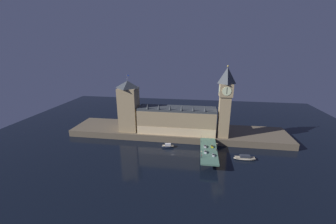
# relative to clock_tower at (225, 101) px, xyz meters

# --- Properties ---
(ground_plane) EXTENTS (400.00, 400.00, 0.00)m
(ground_plane) POSITION_rel_clock_tower_xyz_m (-44.56, -26.41, -41.77)
(ground_plane) COLOR black
(embankment) EXTENTS (220.00, 42.00, 6.46)m
(embankment) POSITION_rel_clock_tower_xyz_m (-44.56, 12.59, -38.54)
(embankment) COLOR brown
(embankment) RESTS_ON ground_plane
(parliament_hall) EXTENTS (75.64, 21.17, 30.61)m
(parliament_hall) POSITION_rel_clock_tower_xyz_m (-44.54, 4.49, -22.59)
(parliament_hall) COLOR tan
(parliament_hall) RESTS_ON embankment
(clock_tower) EXTENTS (12.09, 12.20, 66.72)m
(clock_tower) POSITION_rel_clock_tower_xyz_m (0.00, 0.00, 0.00)
(clock_tower) COLOR tan
(clock_tower) RESTS_ON embankment
(victoria_tower) EXTENTS (18.05, 18.05, 56.67)m
(victoria_tower) POSITION_rel_clock_tower_xyz_m (-93.02, 3.94, -9.85)
(victoria_tower) COLOR tan
(victoria_tower) RESTS_ON embankment
(bridge) EXTENTS (13.42, 46.00, 7.41)m
(bridge) POSITION_rel_clock_tower_xyz_m (-13.97, -31.41, -36.66)
(bridge) COLOR #4C7560
(bridge) RESTS_ON ground_plane
(car_northbound_lead) EXTENTS (2.07, 4.56, 1.54)m
(car_northbound_lead) POSITION_rel_clock_tower_xyz_m (-16.92, -27.50, -33.64)
(car_northbound_lead) COLOR silver
(car_northbound_lead) RESTS_ON bridge
(car_northbound_trail) EXTENTS (1.90, 4.44, 1.52)m
(car_northbound_trail) POSITION_rel_clock_tower_xyz_m (-16.92, -37.46, -33.65)
(car_northbound_trail) COLOR white
(car_northbound_trail) RESTS_ON bridge
(car_southbound_lead) EXTENTS (1.84, 3.93, 1.43)m
(car_southbound_lead) POSITION_rel_clock_tower_xyz_m (-11.02, -41.57, -33.69)
(car_southbound_lead) COLOR white
(car_southbound_lead) RESTS_ON bridge
(car_southbound_trail) EXTENTS (2.02, 4.37, 1.36)m
(car_southbound_trail) POSITION_rel_clock_tower_xyz_m (-11.02, -26.51, -33.72)
(car_southbound_trail) COLOR yellow
(car_southbound_trail) RESTS_ON bridge
(pedestrian_near_rail) EXTENTS (0.38, 0.38, 1.85)m
(pedestrian_near_rail) POSITION_rel_clock_tower_xyz_m (-19.87, -43.95, -33.37)
(pedestrian_near_rail) COLOR black
(pedestrian_near_rail) RESTS_ON bridge
(pedestrian_mid_walk) EXTENTS (0.38, 0.38, 1.82)m
(pedestrian_mid_walk) POSITION_rel_clock_tower_xyz_m (-8.06, -32.64, -33.39)
(pedestrian_mid_walk) COLOR black
(pedestrian_mid_walk) RESTS_ON bridge
(street_lamp_near) EXTENTS (1.34, 0.60, 5.97)m
(street_lamp_near) POSITION_rel_clock_tower_xyz_m (-20.27, -46.13, -30.62)
(street_lamp_near) COLOR #2D3333
(street_lamp_near) RESTS_ON bridge
(street_lamp_mid) EXTENTS (1.34, 0.60, 6.19)m
(street_lamp_mid) POSITION_rel_clock_tower_xyz_m (-7.66, -31.41, -30.48)
(street_lamp_mid) COLOR #2D3333
(street_lamp_mid) RESTS_ON bridge
(street_lamp_far) EXTENTS (1.34, 0.60, 6.27)m
(street_lamp_far) POSITION_rel_clock_tower_xyz_m (-20.27, -16.69, -30.43)
(street_lamp_far) COLOR #2D3333
(street_lamp_far) RESTS_ON bridge
(boat_upstream) EXTENTS (12.02, 5.55, 3.84)m
(boat_upstream) POSITION_rel_clock_tower_xyz_m (-49.98, -18.06, -40.37)
(boat_upstream) COLOR #1E2842
(boat_upstream) RESTS_ON ground_plane
(boat_downstream) EXTENTS (18.00, 5.38, 3.97)m
(boat_downstream) POSITION_rel_clock_tower_xyz_m (15.38, -30.36, -40.32)
(boat_downstream) COLOR #B2A893
(boat_downstream) RESTS_ON ground_plane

